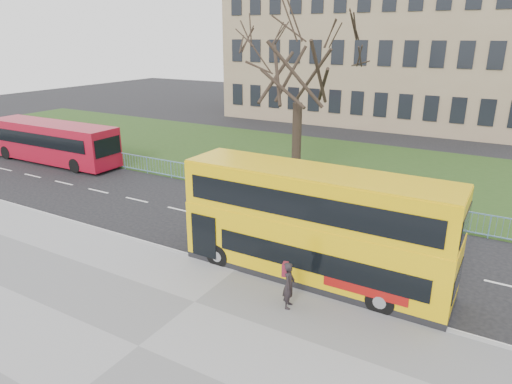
{
  "coord_description": "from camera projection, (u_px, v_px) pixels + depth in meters",
  "views": [
    {
      "loc": [
        8.35,
        -14.46,
        8.51
      ],
      "look_at": [
        -0.61,
        1.0,
        2.35
      ],
      "focal_mm": 32.0,
      "sensor_mm": 36.0,
      "label": 1
    }
  ],
  "objects": [
    {
      "name": "pavement",
      "position": [
        139.0,
        348.0,
        13.02
      ],
      "size": [
        80.0,
        10.5,
        0.12
      ],
      "primitive_type": "cube",
      "color": "slate",
      "rests_on": "ground"
    },
    {
      "name": "guard_railing",
      "position": [
        320.0,
        196.0,
        23.78
      ],
      "size": [
        40.0,
        0.12,
        1.1
      ],
      "primitive_type": null,
      "color": "#70A3C8",
      "rests_on": "ground"
    },
    {
      "name": "ground",
      "position": [
        257.0,
        256.0,
        18.56
      ],
      "size": [
        120.0,
        120.0,
        0.0
      ],
      "primitive_type": "plane",
      "color": "black",
      "rests_on": "ground"
    },
    {
      "name": "grass_verge",
      "position": [
        364.0,
        170.0,
        30.25
      ],
      "size": [
        80.0,
        15.4,
        0.08
      ],
      "primitive_type": "cube",
      "color": "#223C16",
      "rests_on": "ground"
    },
    {
      "name": "bare_tree",
      "position": [
        298.0,
        87.0,
        26.31
      ],
      "size": [
        7.82,
        7.82,
        11.18
      ],
      "primitive_type": null,
      "color": "black",
      "rests_on": "grass_verge"
    },
    {
      "name": "yellow_bus",
      "position": [
        314.0,
        223.0,
        16.17
      ],
      "size": [
        9.72,
        2.38,
        4.07
      ],
      "rotation": [
        0.0,
        0.0,
        -0.0
      ],
      "color": "#E4B509",
      "rests_on": "ground"
    },
    {
      "name": "red_bus",
      "position": [
        53.0,
        142.0,
        31.72
      ],
      "size": [
        10.63,
        2.59,
        2.79
      ],
      "rotation": [
        0.0,
        0.0,
        0.01
      ],
      "color": "maroon",
      "rests_on": "ground"
    },
    {
      "name": "kerb",
      "position": [
        236.0,
        270.0,
        17.27
      ],
      "size": [
        80.0,
        0.2,
        0.14
      ],
      "primitive_type": "cube",
      "color": "gray",
      "rests_on": "ground"
    },
    {
      "name": "civic_building",
      "position": [
        383.0,
        50.0,
        47.28
      ],
      "size": [
        30.0,
        15.0,
        14.0
      ],
      "primitive_type": "cube",
      "color": "#856F54",
      "rests_on": "ground"
    },
    {
      "name": "pedestrian",
      "position": [
        289.0,
        285.0,
        14.63
      ],
      "size": [
        0.51,
        0.65,
        1.58
      ],
      "primitive_type": "imported",
      "rotation": [
        0.0,
        0.0,
        1.82
      ],
      "color": "black",
      "rests_on": "pavement"
    }
  ]
}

